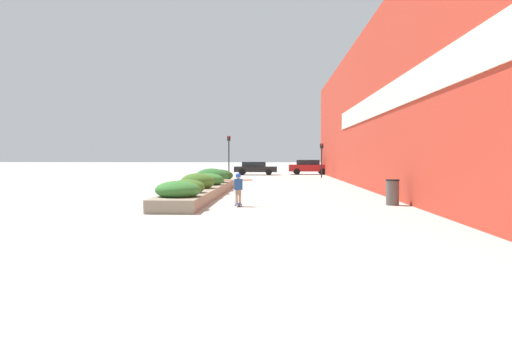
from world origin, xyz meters
TOP-DOWN VIEW (x-y plane):
  - ground_plane at (0.00, 0.00)m, footprint 300.00×300.00m
  - building_wall_right at (5.36, 20.60)m, footprint 0.67×48.60m
  - planter_box at (-3.57, 14.62)m, footprint 1.86×14.14m
  - skateboard at (-1.51, 9.55)m, footprint 0.36×0.70m
  - skateboarder at (-1.51, 9.55)m, footprint 1.07×0.35m
  - trash_bin at (4.41, 10.21)m, footprint 0.51×0.51m
  - car_leftmost at (11.62, 41.79)m, footprint 4.54×1.89m
  - car_center_left at (3.47, 41.39)m, footprint 4.37×2.02m
  - car_center_right at (-2.21, 39.73)m, footprint 4.41×1.95m
  - traffic_light_left at (-4.34, 33.66)m, footprint 0.28×0.30m
  - traffic_light_right at (4.03, 33.54)m, footprint 0.28×0.30m

SIDE VIEW (x-z plane):
  - ground_plane at x=0.00m, z-range 0.00..0.00m
  - skateboard at x=-1.51m, z-range 0.02..0.11m
  - planter_box at x=-3.57m, z-range -0.13..1.10m
  - trash_bin at x=4.41m, z-range 0.00..1.00m
  - car_center_right at x=-2.21m, z-range 0.05..1.40m
  - skateboarder at x=-1.51m, z-range 0.21..1.38m
  - car_leftmost at x=11.62m, z-range 0.03..1.59m
  - car_center_left at x=3.47m, z-range 0.04..1.60m
  - traffic_light_right at x=4.03m, z-range 0.59..3.66m
  - traffic_light_left at x=-4.34m, z-range 0.66..4.43m
  - building_wall_right at x=5.36m, z-range 0.00..9.38m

